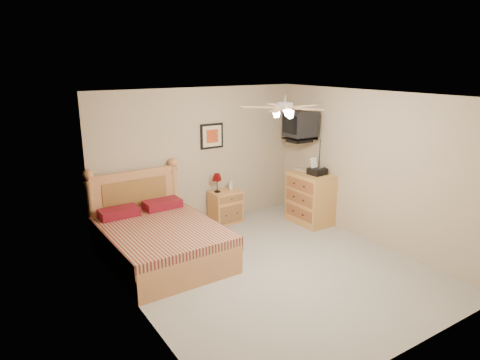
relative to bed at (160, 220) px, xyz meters
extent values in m
plane|color=gray|center=(1.25, -1.12, -0.66)|extent=(4.50, 4.50, 0.00)
cube|color=white|center=(1.25, -1.12, 1.84)|extent=(4.00, 4.50, 0.04)
cube|color=tan|center=(1.25, 1.13, 0.59)|extent=(4.00, 0.04, 2.50)
cube|color=tan|center=(1.25, -3.37, 0.59)|extent=(4.00, 0.04, 2.50)
cube|color=tan|center=(-0.75, -1.12, 0.59)|extent=(0.04, 4.50, 2.50)
cube|color=tan|center=(3.25, -1.12, 0.59)|extent=(0.04, 4.50, 2.50)
cube|color=#C5703B|center=(1.66, 0.88, -0.36)|extent=(0.56, 0.42, 0.60)
imported|color=silver|center=(1.81, 0.93, 0.04)|extent=(0.10, 0.10, 0.21)
cube|color=black|center=(1.52, 1.11, 0.96)|extent=(0.46, 0.04, 0.46)
cube|color=#B87E45|center=(2.98, -0.01, -0.19)|extent=(0.56, 0.81, 0.95)
imported|color=beige|center=(2.89, 0.22, 0.30)|extent=(0.27, 0.34, 0.03)
imported|color=tan|center=(2.93, 0.23, 0.32)|extent=(0.26, 0.32, 0.02)
camera|label=1|loc=(-2.24, -5.65, 2.26)|focal=32.00mm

